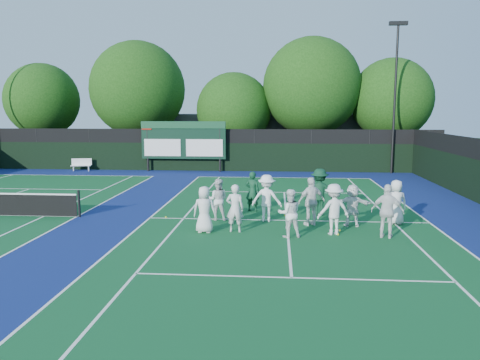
{
  "coord_description": "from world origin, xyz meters",
  "views": [
    {
      "loc": [
        -0.42,
        -17.04,
        4.29
      ],
      "look_at": [
        -2.0,
        3.0,
        1.3
      ],
      "focal_mm": 35.0,
      "sensor_mm": 36.0,
      "label": 1
    }
  ],
  "objects": [
    {
      "name": "clubhouse",
      "position": [
        -2.0,
        24.0,
        2.0
      ],
      "size": [
        18.0,
        6.0,
        4.0
      ],
      "primitive_type": "cube",
      "color": "#535357",
      "rests_on": "ground"
    },
    {
      "name": "player_front_3",
      "position": [
        1.57,
        -0.94,
        0.89
      ],
      "size": [
        1.29,
        0.96,
        1.79
      ],
      "primitive_type": "imported",
      "rotation": [
        0.0,
        0.0,
        3.42
      ],
      "color": "white",
      "rests_on": "ground"
    },
    {
      "name": "tree_e",
      "position": [
        8.34,
        19.58,
        4.99
      ],
      "size": [
        6.13,
        6.13,
        8.22
      ],
      "color": "black",
      "rests_on": "ground"
    },
    {
      "name": "player_back_0",
      "position": [
        -2.71,
        0.92,
        0.82
      ],
      "size": [
        0.82,
        0.65,
        1.64
      ],
      "primitive_type": "imported",
      "rotation": [
        0.0,
        0.0,
        3.1
      ],
      "color": "silver",
      "rests_on": "ground"
    },
    {
      "name": "tree_b",
      "position": [
        -11.21,
        19.58,
        5.77
      ],
      "size": [
        7.42,
        7.42,
        9.67
      ],
      "color": "black",
      "rests_on": "ground"
    },
    {
      "name": "player_back_3",
      "position": [
        2.41,
        0.29,
        0.8
      ],
      "size": [
        1.5,
        0.53,
        1.6
      ],
      "primitive_type": "imported",
      "rotation": [
        0.0,
        0.0,
        3.1
      ],
      "color": "white",
      "rests_on": "ground"
    },
    {
      "name": "tree_d",
      "position": [
        2.34,
        19.58,
        5.91
      ],
      "size": [
        7.43,
        7.43,
        9.82
      ],
      "color": "black",
      "rests_on": "ground"
    },
    {
      "name": "player_front_4",
      "position": [
        3.33,
        -1.27,
        0.92
      ],
      "size": [
        1.17,
        0.78,
        1.84
      ],
      "primitive_type": "imported",
      "rotation": [
        0.0,
        0.0,
        2.81
      ],
      "color": "white",
      "rests_on": "ground"
    },
    {
      "name": "tree_c",
      "position": [
        -3.63,
        19.58,
        4.18
      ],
      "size": [
        5.8,
        5.8,
        7.23
      ],
      "color": "black",
      "rests_on": "ground"
    },
    {
      "name": "player_front_0",
      "position": [
        -2.94,
        -1.04,
        0.83
      ],
      "size": [
        0.83,
        0.56,
        1.67
      ],
      "primitive_type": "imported",
      "rotation": [
        0.0,
        0.0,
        3.1
      ],
      "color": "silver",
      "rests_on": "ground"
    },
    {
      "name": "light_pole_right",
      "position": [
        7.5,
        15.7,
        6.3
      ],
      "size": [
        1.2,
        0.3,
        10.12
      ],
      "color": "black",
      "rests_on": "ground"
    },
    {
      "name": "player_back_2",
      "position": [
        0.9,
        0.29,
        0.92
      ],
      "size": [
        1.17,
        0.84,
        1.84
      ],
      "primitive_type": "imported",
      "rotation": [
        0.0,
        0.0,
        3.55
      ],
      "color": "silver",
      "rests_on": "ground"
    },
    {
      "name": "scoreboard",
      "position": [
        -7.01,
        15.59,
        2.19
      ],
      "size": [
        6.0,
        0.21,
        3.55
      ],
      "color": "black",
      "rests_on": "ground"
    },
    {
      "name": "player_back_4",
      "position": [
        4.1,
        0.74,
        0.85
      ],
      "size": [
        0.86,
        0.59,
        1.71
      ],
      "primitive_type": "imported",
      "rotation": [
        0.0,
        0.0,
        3.2
      ],
      "color": "white",
      "rests_on": "ground"
    },
    {
      "name": "player_front_2",
      "position": [
        0.04,
        -1.41,
        0.83
      ],
      "size": [
        0.91,
        0.77,
        1.66
      ],
      "primitive_type": "imported",
      "rotation": [
        0.0,
        0.0,
        3.33
      ],
      "color": "white",
      "rests_on": "ground"
    },
    {
      "name": "tennis_ball_0",
      "position": [
        -1.88,
        1.08,
        0.03
      ],
      "size": [
        0.07,
        0.07,
        0.07
      ],
      "primitive_type": "sphere",
      "color": "yellow",
      "rests_on": "ground"
    },
    {
      "name": "back_fence",
      "position": [
        -6.0,
        16.0,
        1.36
      ],
      "size": [
        34.0,
        0.08,
        3.0
      ],
      "color": "black",
      "rests_on": "ground"
    },
    {
      "name": "player_back_1",
      "position": [
        -0.79,
        0.82,
        0.92
      ],
      "size": [
        1.29,
        0.88,
        1.84
      ],
      "primitive_type": "imported",
      "rotation": [
        0.0,
        0.0,
        2.97
      ],
      "color": "white",
      "rests_on": "ground"
    },
    {
      "name": "tennis_ball_5",
      "position": [
        1.74,
        -1.07,
        0.03
      ],
      "size": [
        0.07,
        0.07,
        0.07
      ],
      "primitive_type": "sphere",
      "color": "yellow",
      "rests_on": "ground"
    },
    {
      "name": "coach_right",
      "position": [
        1.35,
        2.08,
        0.97
      ],
      "size": [
        1.28,
        0.77,
        1.94
      ],
      "primitive_type": "imported",
      "rotation": [
        0.0,
        0.0,
        3.18
      ],
      "color": "#0F3721",
      "rests_on": "ground"
    },
    {
      "name": "ground",
      "position": [
        0.0,
        0.0,
        0.0
      ],
      "size": [
        120.0,
        120.0,
        0.0
      ],
      "primitive_type": "plane",
      "color": "black",
      "rests_on": "ground"
    },
    {
      "name": "tennis_ball_2",
      "position": [
        1.86,
        -0.5,
        0.03
      ],
      "size": [
        0.07,
        0.07,
        0.07
      ],
      "primitive_type": "sphere",
      "color": "yellow",
      "rests_on": "ground"
    },
    {
      "name": "bench",
      "position": [
        -14.43,
        15.36,
        0.48
      ],
      "size": [
        1.44,
        0.69,
        0.88
      ],
      "color": "white",
      "rests_on": "ground"
    },
    {
      "name": "tree_a",
      "position": [
        -19.02,
        19.58,
        4.97
      ],
      "size": [
        5.81,
        5.81,
        8.03
      ],
      "color": "black",
      "rests_on": "ground"
    },
    {
      "name": "player_front_1",
      "position": [
        -1.87,
        -0.89,
        0.86
      ],
      "size": [
        0.65,
        0.45,
        1.73
      ],
      "primitive_type": "imported",
      "rotation": [
        0.0,
        0.0,
        3.09
      ],
      "color": "silver",
      "rests_on": "ground"
    },
    {
      "name": "near_court",
      "position": [
        0.0,
        1.0,
        0.01
      ],
      "size": [
        11.05,
        23.85,
        0.01
      ],
      "color": "#104E24",
      "rests_on": "ground"
    },
    {
      "name": "court_apron",
      "position": [
        -6.0,
        1.0,
        0.0
      ],
      "size": [
        34.0,
        32.0,
        0.01
      ],
      "primitive_type": "cube",
      "color": "navy",
      "rests_on": "ground"
    },
    {
      "name": "coach_left",
      "position": [
        -1.43,
        2.64,
        0.86
      ],
      "size": [
        0.72,
        0.58,
        1.73
      ],
      "primitive_type": "imported",
      "rotation": [
        0.0,
        0.0,
        2.85
      ],
      "color": "#103D24",
      "rests_on": "ground"
    },
    {
      "name": "tennis_ball_4",
      "position": [
        -0.85,
        4.33,
        0.03
      ],
      "size": [
        0.07,
        0.07,
        0.07
      ],
      "primitive_type": "sphere",
      "color": "yellow",
      "rests_on": "ground"
    },
    {
      "name": "tennis_ball_3",
      "position": [
        -4.84,
        1.08,
        0.03
      ],
      "size": [
        0.07,
        0.07,
        0.07
      ],
      "primitive_type": "sphere",
      "color": "yellow",
      "rests_on": "ground"
    },
    {
      "name": "tennis_ball_1",
      "position": [
        -0.06,
        1.78,
        0.03
      ],
      "size": [
        0.07,
        0.07,
        0.07
      ],
      "primitive_type": "sphere",
      "color": "yellow",
      "rests_on": "ground"
    }
  ]
}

